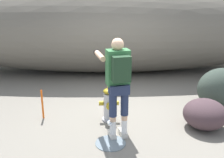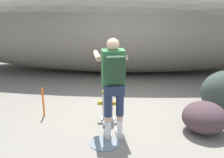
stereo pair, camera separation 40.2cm
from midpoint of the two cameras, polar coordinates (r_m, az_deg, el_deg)
ground_plane at (r=5.15m, az=0.21°, el=-9.17°), size 56.00×56.00×0.04m
dirt_embankment at (r=8.24m, az=-0.91°, el=11.22°), size 13.04×3.20×2.76m
fire_hydrant at (r=4.99m, az=-3.00°, el=-5.81°), size 0.39×0.33×0.70m
hydrant_water_jet at (r=4.53m, az=-3.04°, el=-10.91°), size 0.51×0.98×0.41m
utility_worker at (r=4.16m, az=-1.47°, el=0.47°), size 0.65×1.03×1.70m
boulder_large at (r=5.89m, az=21.28°, el=-2.00°), size 1.20×1.00×0.89m
boulder_mid at (r=4.96m, az=17.71°, el=-7.43°), size 1.09×1.09×0.55m
survey_stake at (r=5.30m, az=-17.30°, el=-5.41°), size 0.04×0.04×0.60m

